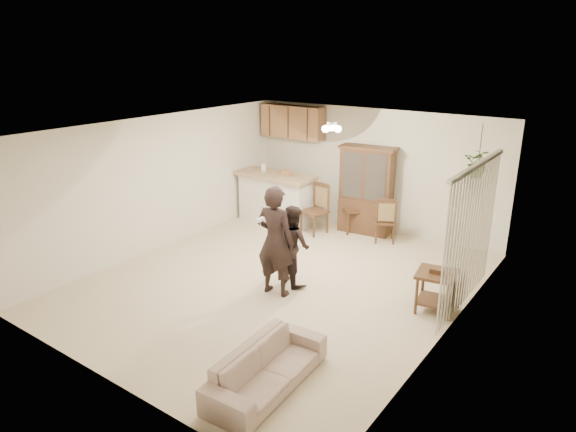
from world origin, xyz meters
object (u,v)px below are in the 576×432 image
Objects in this scene: china_hutch at (366,191)px; side_table at (435,291)px; chair_bar at (314,219)px; adult at (275,239)px; child at (292,244)px; chair_hutch_right at (385,229)px; chair_hutch_left at (353,217)px; sofa at (267,358)px.

china_hutch is 3.43m from side_table.
side_table is 3.63m from chair_bar.
adult reaches higher than side_table.
child is 1.31× the size of chair_bar.
child is at bearing -97.14° from adult.
chair_hutch_right is at bearing -30.44° from china_hutch.
china_hutch is at bearing -51.09° from chair_hutch_right.
china_hutch is 0.62m from chair_hutch_left.
chair_hutch_left is 1.19× the size of chair_hutch_right.
sofa is 2.38m from adult.
side_table is at bearing -15.95° from chair_bar.
child is (0.01, 0.44, -0.22)m from adult.
sofa is 1.39× the size of child.
chair_hutch_right is at bearing 7.22° from sofa.
adult is at bearing -158.15° from side_table.
chair_hutch_left reaches higher than chair_hutch_right.
child is at bearing -53.19° from chair_bar.
sofa is 2.04× the size of chair_hutch_right.
sofa is at bearing -32.01° from chair_hutch_left.
chair_hutch_left is (-0.38, 2.75, -0.37)m from child.
chair_bar is at bearing 151.59° from side_table.
adult is 1.33× the size of child.
chair_hutch_left reaches higher than sofa.
china_hutch is at bearing 134.81° from side_table.
chair_bar is at bearing -75.44° from adult.
child is 2.86m from china_hutch.
sofa is 1.82× the size of chair_bar.
adult is at bearing -94.14° from china_hutch.
adult is at bearing 110.31° from child.
side_table is at bearing -1.90° from chair_hutch_left.
side_table is at bearing -52.10° from china_hutch.
chair_hutch_right is (-0.91, 4.95, -0.11)m from sofa.
chair_hutch_right is (1.38, 0.42, -0.03)m from chair_bar.
china_hutch is (-0.17, 2.84, 0.21)m from child.
chair_hutch_left is at bearing -89.15° from adult.
sofa is 1.04× the size of adult.
sofa reaches higher than side_table.
side_table is at bearing -21.09° from sofa.
child reaches higher than side_table.
chair_hutch_left is (-2.60, 2.30, -0.01)m from side_table.
china_hutch is 1.21m from chair_bar.
adult is (-1.32, 1.91, 0.53)m from sofa.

